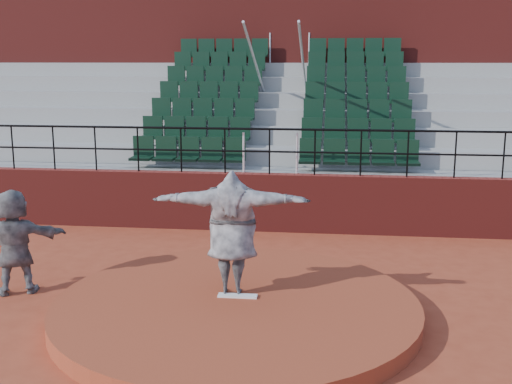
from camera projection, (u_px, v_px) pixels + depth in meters
The scene contains 9 objects.
ground at pixel (236, 316), 9.68m from camera, with size 90.00×90.00×0.00m, color #9A3B22.
pitchers_mound at pixel (236, 308), 9.65m from camera, with size 5.50×5.50×0.25m, color #953B21.
pitching_rubber at pixel (238, 296), 9.77m from camera, with size 0.60×0.15×0.03m, color white.
boundary_wall at pixel (269, 202), 14.41m from camera, with size 24.00×0.30×1.30m, color maroon.
wall_railing at pixel (270, 141), 14.13m from camera, with size 24.04×0.05×1.03m.
seating_deck at pixel (282, 146), 17.80m from camera, with size 24.00×5.97×4.63m.
press_box_facade at pixel (292, 67), 21.21m from camera, with size 24.00×3.00×7.10m, color maroon.
pitcher at pixel (232, 233), 9.75m from camera, with size 2.37×0.65×1.93m, color black.
fielder at pixel (14, 242), 10.48m from camera, with size 1.63×0.52×1.76m, color black.
Camera 1 is at (1.38, -9.00, 3.79)m, focal length 45.00 mm.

